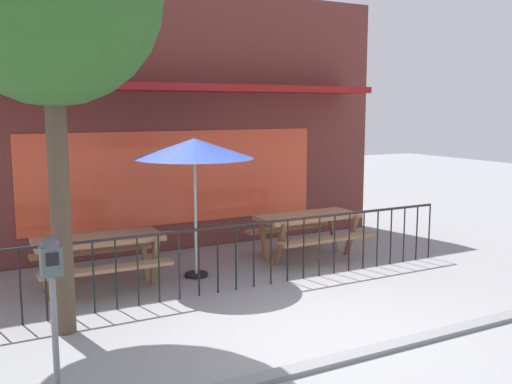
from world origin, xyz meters
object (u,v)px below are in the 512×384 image
(picnic_table_left, at_px, (99,248))
(picnic_table_right, at_px, (308,224))
(parking_meter_near, at_px, (52,275))
(patio_umbrella, at_px, (194,149))

(picnic_table_left, xyz_separation_m, picnic_table_right, (3.63, 0.04, 0.00))
(parking_meter_near, bearing_deg, patio_umbrella, 49.45)
(picnic_table_right, height_order, patio_umbrella, patio_umbrella)
(picnic_table_left, height_order, patio_umbrella, patio_umbrella)
(picnic_table_left, relative_size, picnic_table_right, 1.01)
(picnic_table_left, relative_size, patio_umbrella, 0.85)
(picnic_table_left, xyz_separation_m, parking_meter_near, (-1.12, -3.11, 0.56))
(picnic_table_left, height_order, picnic_table_right, same)
(picnic_table_left, distance_m, patio_umbrella, 2.02)
(patio_umbrella, bearing_deg, picnic_table_right, 3.05)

